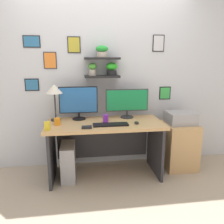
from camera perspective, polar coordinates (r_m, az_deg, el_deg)
The scene contains 15 objects.
ground_plane at distance 3.24m, azimuth -1.69°, elevation -15.52°, with size 8.00×8.00×0.00m, color tan.
back_wall_assembly at distance 3.28m, azimuth -2.73°, elevation 9.66°, with size 4.40×0.24×2.70m.
desk at distance 3.07m, azimuth -1.87°, elevation -6.23°, with size 1.52×0.68×0.75m.
monitor_left at distance 3.10m, azimuth -8.46°, elevation 2.55°, with size 0.52×0.18×0.45m.
monitor_right at distance 3.16m, azimuth 3.82°, elevation 2.57°, with size 0.60×0.18×0.40m.
keyboard at distance 2.82m, azimuth -0.33°, elevation -3.19°, with size 0.44×0.14×0.02m, color black.
computer_mouse at distance 2.90m, azimuth 6.24°, elevation -2.69°, with size 0.06×0.09×0.03m, color black.
desk_lamp at distance 3.06m, azimuth -14.36°, elevation 5.15°, with size 0.22×0.22×0.49m.
coffee_mug at distance 2.91m, azimuth -13.63°, elevation -2.33°, with size 0.08×0.08×0.09m, color orange.
pen_cup at distance 2.73m, azimuth -16.04°, elevation -3.39°, with size 0.07×0.07×0.10m, color yellow.
scissors_tray at distance 2.72m, azimuth -6.40°, elevation -3.85°, with size 0.12×0.08×0.02m, color black.
water_cup at distance 2.92m, azimuth -1.62°, elevation -1.70°, with size 0.07×0.07×0.11m, color purple.
drawer_cabinet at distance 3.49m, azimuth 16.45°, elevation -8.01°, with size 0.44×0.50×0.66m, color tan.
printer at distance 3.36m, azimuth 16.90°, elevation -1.42°, with size 0.38×0.34×0.17m, color #9E9EA3.
computer_tower_left at distance 3.11m, azimuth -10.97°, elevation -12.19°, with size 0.18×0.40×0.47m, color #99999E.
Camera 1 is at (-0.30, -2.83, 1.55)m, focal length 36.22 mm.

